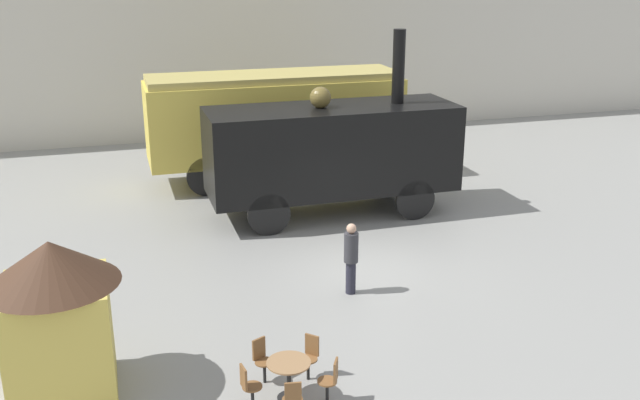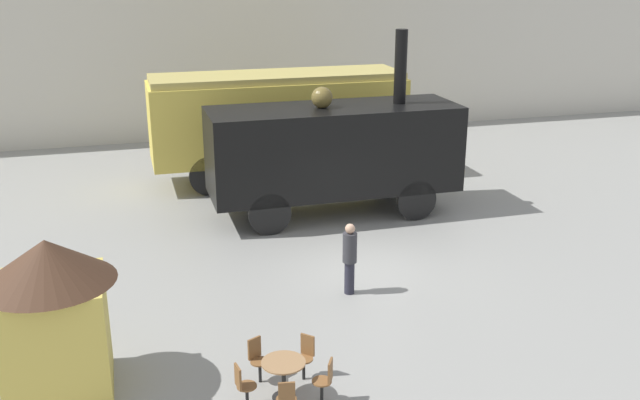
# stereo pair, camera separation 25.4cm
# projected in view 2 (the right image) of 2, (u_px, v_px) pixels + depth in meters

# --- Properties ---
(ground_plane) EXTENTS (80.00, 80.00, 0.00)m
(ground_plane) POSITION_uv_depth(u_px,v_px,m) (365.00, 267.00, 18.54)
(ground_plane) COLOR gray
(backdrop_wall) EXTENTS (44.00, 0.15, 9.00)m
(backdrop_wall) POSITION_uv_depth(u_px,v_px,m) (251.00, 35.00, 31.19)
(backdrop_wall) COLOR beige
(backdrop_wall) RESTS_ON ground_plane
(passenger_coach_vintage) EXTENTS (8.97, 2.63, 3.85)m
(passenger_coach_vintage) POSITION_uv_depth(u_px,v_px,m) (278.00, 116.00, 25.32)
(passenger_coach_vintage) COLOR #E0C64C
(passenger_coach_vintage) RESTS_ON ground_plane
(steam_locomotive) EXTENTS (7.61, 2.53, 5.64)m
(steam_locomotive) POSITION_uv_depth(u_px,v_px,m) (334.00, 149.00, 21.74)
(steam_locomotive) COLOR black
(steam_locomotive) RESTS_ON ground_plane
(cafe_table_near) EXTENTS (0.80, 0.80, 0.75)m
(cafe_table_near) POSITION_uv_depth(u_px,v_px,m) (284.00, 370.00, 12.80)
(cafe_table_near) COLOR black
(cafe_table_near) RESTS_ON ground_plane
(cafe_chair_0) EXTENTS (0.37, 0.36, 0.87)m
(cafe_chair_0) POSITION_uv_depth(u_px,v_px,m) (243.00, 383.00, 12.52)
(cafe_chair_0) COLOR black
(cafe_chair_0) RESTS_ON ground_plane
(cafe_chair_1) EXTENTS (0.36, 0.37, 0.87)m
(cafe_chair_1) POSITION_uv_depth(u_px,v_px,m) (287.00, 398.00, 12.09)
(cafe_chair_1) COLOR black
(cafe_chair_1) RESTS_ON ground_plane
(cafe_chair_2) EXTENTS (0.40, 0.39, 0.87)m
(cafe_chair_2) POSITION_uv_depth(u_px,v_px,m) (326.00, 378.00, 12.67)
(cafe_chair_2) COLOR black
(cafe_chair_2) RESTS_ON ground_plane
(cafe_chair_3) EXTENTS (0.40, 0.40, 0.87)m
(cafe_chair_3) POSITION_uv_depth(u_px,v_px,m) (306.00, 354.00, 13.46)
(cafe_chair_3) COLOR black
(cafe_chair_3) RESTS_ON ground_plane
(cafe_chair_4) EXTENTS (0.39, 0.40, 0.87)m
(cafe_chair_4) POSITION_uv_depth(u_px,v_px,m) (257.00, 357.00, 13.36)
(cafe_chair_4) COLOR black
(cafe_chair_4) RESTS_ON ground_plane
(visitor_person) EXTENTS (0.34, 0.34, 1.77)m
(visitor_person) POSITION_uv_depth(u_px,v_px,m) (350.00, 256.00, 16.77)
(visitor_person) COLOR #262633
(visitor_person) RESTS_ON ground_plane
(ticket_kiosk) EXTENTS (2.34, 2.34, 3.00)m
(ticket_kiosk) POSITION_uv_depth(u_px,v_px,m) (53.00, 309.00, 12.68)
(ticket_kiosk) COLOR #DBC151
(ticket_kiosk) RESTS_ON ground_plane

